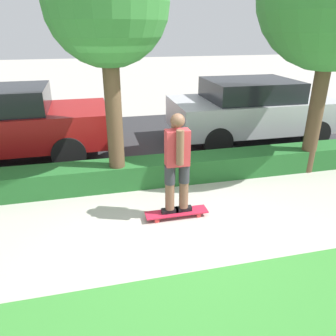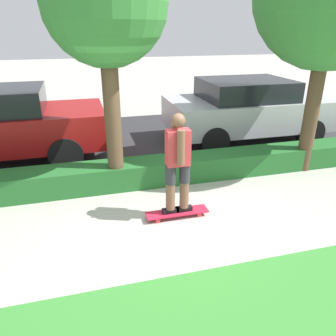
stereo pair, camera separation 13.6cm
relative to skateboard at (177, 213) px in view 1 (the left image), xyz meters
name	(u,v)px [view 1 (the left image)]	position (x,y,z in m)	size (l,w,h in m)	color
ground_plane	(175,227)	(-0.10, -0.28, -0.08)	(60.00, 60.00, 0.00)	#ADA89E
street_asphalt	(135,140)	(-0.10, 3.92, -0.07)	(15.81, 5.00, 0.01)	#2D2D30
hedge_row	(154,171)	(-0.10, 1.32, 0.15)	(15.81, 0.60, 0.45)	#236028
skateboard	(177,213)	(0.00, 0.00, 0.00)	(0.98, 0.24, 0.09)	red
skater_person	(177,163)	(0.00, 0.00, 0.85)	(0.48, 0.40, 1.56)	black
tree_mid	(107,6)	(-0.79, 1.19, 2.95)	(1.88, 1.88, 4.02)	brown
parked_car_middle	(252,109)	(2.84, 3.29, 0.74)	(4.14, 2.06, 1.55)	#B7B7BC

